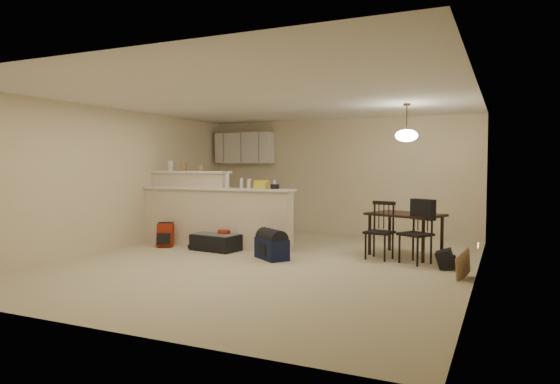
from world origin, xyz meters
The scene contains 23 objects.
room centered at (0.00, 0.00, 1.25)m, with size 7.00×7.02×2.50m.
breakfast_bar centered at (-1.76, 0.98, 0.61)m, with size 3.08×0.58×1.39m.
upper_cabinets centered at (-2.20, 3.32, 1.90)m, with size 1.40×0.34×0.70m, color white.
kitchen_counter centered at (-2.00, 3.19, 0.45)m, with size 1.80×0.60×0.90m, color white.
thermostat centered at (2.98, 1.55, 1.50)m, with size 0.02×0.12×0.12m, color beige.
jar centered at (-2.64, 1.12, 1.49)m, with size 0.10×0.10×0.20m, color silver.
cereal_box centered at (-2.34, 1.12, 1.47)m, with size 0.10×0.07×0.16m, color #9F7852.
small_box centered at (-1.94, 1.12, 1.45)m, with size 0.08×0.06×0.12m, color #9F7852.
bottle_a centered at (-1.24, 0.90, 1.22)m, with size 0.07×0.07×0.26m, color silver.
bottle_b centered at (-0.94, 0.90, 1.18)m, with size 0.06×0.06×0.18m, color silver.
bag_lump centered at (-0.55, 0.90, 1.16)m, with size 0.22×0.18×0.14m, color #9F7852.
pouch centered at (-0.29, 0.90, 1.13)m, with size 0.12×0.10×0.08m, color #9F7852.
extra_item_x centered at (-0.29, 0.90, 1.16)m, with size 0.05×0.05×0.15m, color silver.
extra_item_y centered at (-0.79, 0.90, 1.17)m, with size 0.06×0.06×0.16m, color silver.
dining_table centered at (1.85, 1.39, 0.62)m, with size 1.33×1.10×0.71m.
pendant_lamp centered at (1.85, 1.39, 1.99)m, with size 0.36×0.36×0.62m.
dining_chair_near centered at (1.52, 0.95, 0.46)m, with size 0.40×0.38×0.92m, color black, non-canonical shape.
dining_chair_far centered at (2.10, 0.83, 0.48)m, with size 0.42×0.40×0.96m, color black, non-canonical shape.
suitcase centered at (-1.28, 0.61, 0.14)m, with size 0.83×0.54×0.28m, color black.
red_backpack centered at (-2.34, 0.53, 0.21)m, with size 0.28×0.18×0.43m, color maroon.
navy_duffel centered at (-0.04, 0.25, 0.17)m, with size 0.61×0.33×0.33m, color #101834.
black_daypack centered at (2.57, 0.61, 0.14)m, with size 0.31×0.22×0.27m, color black.
cardboard_sheet centered at (2.85, 0.04, 0.18)m, with size 0.46×0.02×0.35m, color #9F7852.
Camera 1 is at (3.36, -6.87, 1.49)m, focal length 32.00 mm.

